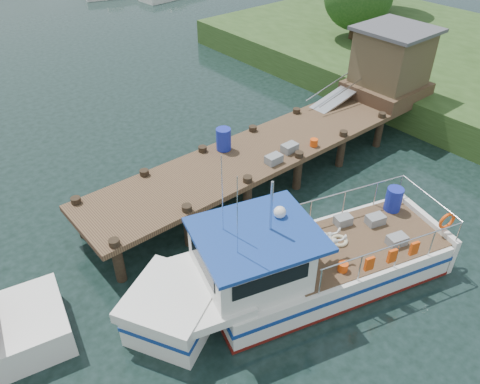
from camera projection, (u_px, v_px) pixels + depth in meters
ground_plane at (235, 192)px, 17.85m from camera, size 160.00×160.00×0.00m
dock at (353, 92)px, 19.90m from camera, size 16.60×3.00×4.78m
lobster_boat at (289, 268)px, 13.35m from camera, size 10.00×5.19×4.85m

